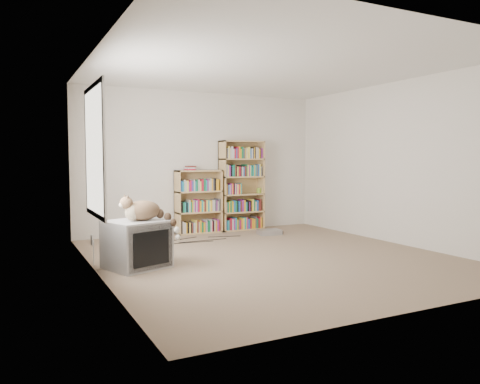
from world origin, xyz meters
name	(u,v)px	position (x,y,z in m)	size (l,w,h in m)	color
floor	(272,257)	(0.00, 0.00, 0.00)	(4.50, 5.00, 0.01)	gray
wall_back	(201,162)	(0.00, 2.50, 1.25)	(4.50, 0.02, 2.50)	silver
wall_front	(423,166)	(0.00, -2.50, 1.25)	(4.50, 0.02, 2.50)	silver
wall_left	(97,164)	(-2.25, 0.00, 1.25)	(0.02, 5.00, 2.50)	silver
wall_right	(398,163)	(2.25, 0.00, 1.25)	(0.02, 5.00, 2.50)	silver
ceiling	(273,68)	(0.00, 0.00, 2.50)	(4.50, 5.00, 0.02)	white
window	(94,151)	(-2.24, 0.20, 1.40)	(0.02, 1.22, 1.52)	white
crt_tv	(136,244)	(-1.77, 0.20, 0.29)	(0.82, 0.78, 0.57)	#ADADB0
cat	(148,213)	(-1.65, 0.14, 0.66)	(0.69, 0.47, 0.53)	#3C2518
bookcase_tall	(241,187)	(0.74, 2.36, 0.79)	(0.82, 0.30, 1.64)	tan
bookcase_short	(198,204)	(-0.12, 2.36, 0.51)	(0.81, 0.30, 1.12)	tan
book_stack	(190,168)	(-0.26, 2.38, 1.15)	(0.18, 0.23, 0.08)	red
green_mug	(259,190)	(1.09, 2.34, 0.72)	(0.09, 0.09, 0.10)	#84AD31
framed_print	(237,188)	(0.69, 2.44, 0.77)	(0.14, 0.01, 0.19)	black
dvd_player	(269,232)	(0.91, 1.62, 0.04)	(0.38, 0.27, 0.09)	#A2A1A6
wall_outlet	(92,240)	(-2.24, 0.54, 0.32)	(0.01, 0.08, 0.13)	silver
floor_cables	(207,240)	(-0.29, 1.56, 0.00)	(1.20, 0.70, 0.01)	black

